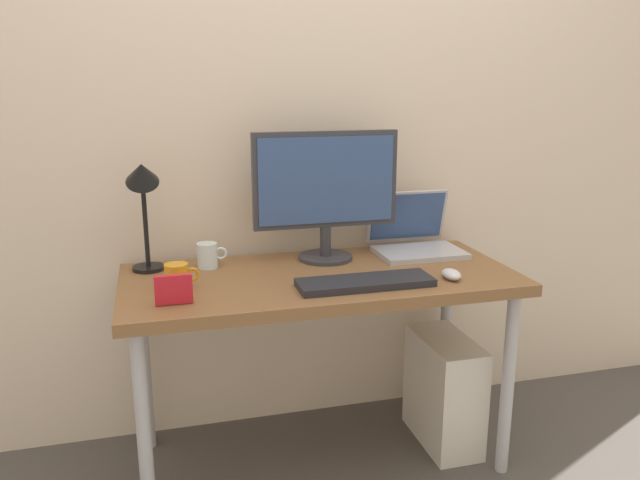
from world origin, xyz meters
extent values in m
plane|color=#4C4742|center=(0.00, 0.00, 0.00)|extent=(6.00, 6.00, 0.00)
cube|color=beige|center=(0.00, 0.36, 1.30)|extent=(4.40, 0.04, 2.60)
cube|color=brown|center=(0.00, 0.00, 0.69)|extent=(1.33, 0.60, 0.04)
cylinder|color=#B2B2B7|center=(-0.61, -0.24, 0.34)|extent=(0.04, 0.04, 0.67)
cylinder|color=#B2B2B7|center=(0.61, -0.24, 0.34)|extent=(0.04, 0.04, 0.67)
cylinder|color=#B2B2B7|center=(-0.61, 0.24, 0.34)|extent=(0.04, 0.04, 0.67)
cylinder|color=#B2B2B7|center=(0.61, 0.24, 0.34)|extent=(0.04, 0.04, 0.67)
cylinder|color=#333338|center=(0.07, 0.17, 0.72)|extent=(0.20, 0.20, 0.01)
cylinder|color=#333338|center=(0.07, 0.17, 0.78)|extent=(0.04, 0.04, 0.11)
cube|color=#333338|center=(0.07, 0.17, 1.01)|extent=(0.53, 0.03, 0.35)
cube|color=#334C7F|center=(0.07, 0.16, 1.01)|extent=(0.50, 0.01, 0.31)
cube|color=#B2B2B7|center=(0.43, 0.13, 0.72)|extent=(0.32, 0.22, 0.02)
cube|color=#B2B2B7|center=(0.43, 0.27, 0.83)|extent=(0.32, 0.06, 0.21)
cube|color=#334C7F|center=(0.43, 0.26, 0.83)|extent=(0.30, 0.04, 0.18)
cylinder|color=black|center=(-0.57, 0.20, 0.72)|extent=(0.11, 0.11, 0.01)
cylinder|color=black|center=(-0.57, 0.20, 0.88)|extent=(0.02, 0.02, 0.30)
cone|color=black|center=(-0.57, 0.16, 1.06)|extent=(0.11, 0.14, 0.13)
cube|color=#232328|center=(0.11, -0.16, 0.72)|extent=(0.44, 0.14, 0.02)
ellipsoid|color=silver|center=(0.41, -0.17, 0.73)|extent=(0.06, 0.09, 0.03)
cylinder|color=orange|center=(-0.48, -0.04, 0.75)|extent=(0.08, 0.08, 0.08)
torus|color=orange|center=(-0.43, -0.04, 0.76)|extent=(0.05, 0.01, 0.05)
cylinder|color=silver|center=(-0.36, 0.17, 0.76)|extent=(0.07, 0.07, 0.09)
torus|color=silver|center=(-0.32, 0.17, 0.76)|extent=(0.05, 0.01, 0.05)
cube|color=red|center=(-0.49, -0.18, 0.76)|extent=(0.11, 0.02, 0.09)
cube|color=silver|center=(0.49, -0.01, 0.21)|extent=(0.18, 0.36, 0.42)
camera|label=1|loc=(-0.53, -1.98, 1.36)|focal=35.35mm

